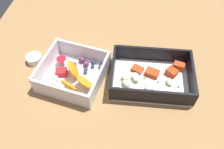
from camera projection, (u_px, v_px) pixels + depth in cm
name	position (u px, v px, depth cm)	size (l,w,h in cm)	color
table_surface	(117.00, 81.00, 61.49)	(80.00, 80.00, 2.00)	#9E7547
pasta_container	(151.00, 77.00, 59.09)	(20.65, 15.08, 5.08)	white
fruit_bowl	(73.00, 74.00, 59.12)	(17.33, 16.84, 5.57)	white
paper_cup_liner	(34.00, 59.00, 63.66)	(4.06, 4.06, 1.87)	white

